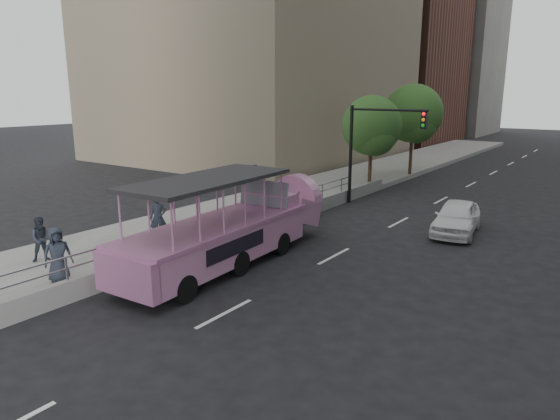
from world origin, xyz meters
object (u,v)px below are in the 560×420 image
object	(u,v)px
duck_boat	(234,229)
car	(457,217)
pedestrian_near	(158,218)
pedestrian_mid	(42,239)
pedestrian_far	(58,255)
street_tree_far	(414,116)
traffic_signal	(372,139)
parking_sign	(250,194)
street_tree_near	(372,128)

from	to	relation	value
duck_boat	car	distance (m)	9.79
duck_boat	car	bearing A→B (deg)	56.94
pedestrian_near	pedestrian_mid	distance (m)	4.10
pedestrian_far	street_tree_far	world-z (taller)	street_tree_far
car	traffic_signal	size ratio (longest dim) A/B	0.79
street_tree_far	duck_boat	bearing A→B (deg)	-85.93
street_tree_far	pedestrian_mid	bearing A→B (deg)	-97.34
traffic_signal	duck_boat	bearing A→B (deg)	-89.72
pedestrian_mid	parking_sign	bearing A→B (deg)	-0.86
pedestrian_far	street_tree_far	bearing A→B (deg)	13.86
pedestrian_far	street_tree_near	bearing A→B (deg)	13.76
car	pedestrian_mid	bearing A→B (deg)	-136.40
car	street_tree_far	bearing A→B (deg)	110.97
pedestrian_near	pedestrian_far	xyz separation A→B (m)	(0.86, -4.62, -0.05)
duck_boat	street_tree_far	distance (m)	20.70
duck_boat	pedestrian_mid	xyz separation A→B (m)	(-4.65, -4.43, -0.11)
pedestrian_mid	parking_sign	size ratio (longest dim) A/B	0.51
pedestrian_near	pedestrian_far	world-z (taller)	pedestrian_near
duck_boat	street_tree_near	distance (m)	14.75
pedestrian_far	street_tree_near	distance (m)	19.79
pedestrian_mid	traffic_signal	world-z (taller)	traffic_signal
street_tree_near	car	bearing A→B (deg)	-41.70
pedestrian_far	traffic_signal	xyz separation A→B (m)	(2.40, 16.17, 2.35)
pedestrian_mid	street_tree_near	bearing A→B (deg)	15.82
pedestrian_far	parking_sign	bearing A→B (deg)	7.60
duck_boat	pedestrian_far	distance (m)	5.73
pedestrian_mid	street_tree_far	bearing A→B (deg)	17.52
pedestrian_mid	pedestrian_far	distance (m)	2.32
duck_boat	pedestrian_mid	size ratio (longest dim) A/B	6.31
pedestrian_far	street_tree_near	world-z (taller)	street_tree_near
pedestrian_near	street_tree_far	world-z (taller)	street_tree_far
parking_sign	traffic_signal	xyz separation A→B (m)	(1.25, 8.47, 1.63)
car	street_tree_near	distance (m)	9.86
street_tree_far	pedestrian_far	bearing A→B (deg)	-92.25
traffic_signal	street_tree_far	size ratio (longest dim) A/B	0.81
duck_boat	pedestrian_near	distance (m)	3.36
car	parking_sign	xyz separation A→B (m)	(-6.64, -5.68, 1.17)
pedestrian_near	street_tree_near	world-z (taller)	street_tree_near
car	duck_boat	bearing A→B (deg)	-131.12
pedestrian_near	pedestrian_mid	bearing A→B (deg)	-160.64
pedestrian_far	duck_boat	bearing A→B (deg)	-9.27
car	street_tree_far	world-z (taller)	street_tree_far
pedestrian_near	traffic_signal	distance (m)	12.22
pedestrian_near	pedestrian_far	distance (m)	4.70
car	traffic_signal	distance (m)	6.68
traffic_signal	pedestrian_far	bearing A→B (deg)	-98.46
car	pedestrian_mid	world-z (taller)	pedestrian_mid
pedestrian_near	street_tree_far	distance (m)	21.29
pedestrian_near	parking_sign	size ratio (longest dim) A/B	0.59
street_tree_near	street_tree_far	bearing A→B (deg)	88.09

